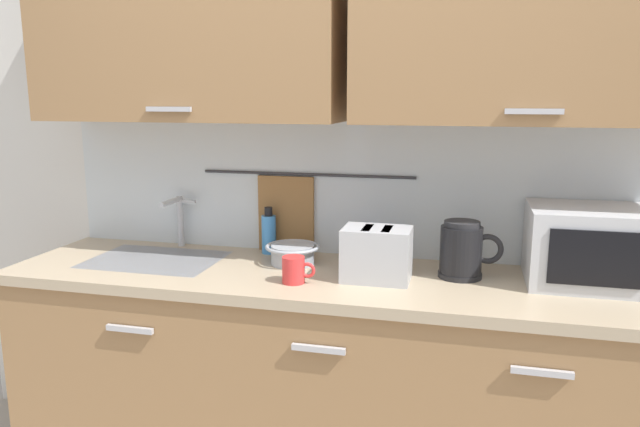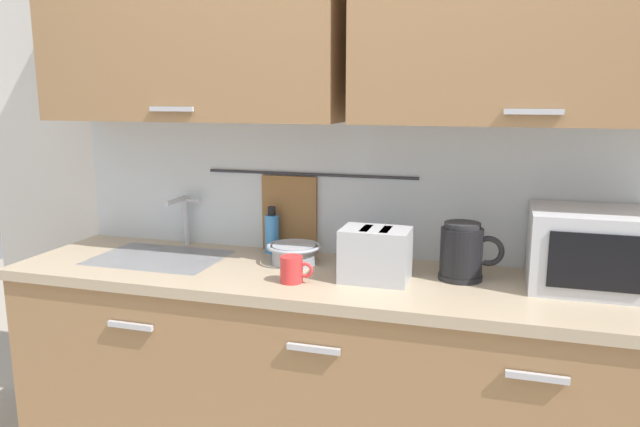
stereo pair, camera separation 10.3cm
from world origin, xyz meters
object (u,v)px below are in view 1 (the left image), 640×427
Objects in this scene: dish_soap_bottle at (269,233)px; mixing_bowl at (293,253)px; microwave at (597,247)px; mug_by_kettle at (369,250)px; mug_near_sink at (294,270)px; toaster at (377,254)px; electric_kettle at (462,250)px.

mixing_bowl is (0.14, -0.13, -0.04)m from dish_soap_bottle.
mug_by_kettle is (-0.81, 0.08, -0.09)m from microwave.
microwave is 3.83× the size of mug_near_sink.
mixing_bowl is at bearing 160.59° from toaster.
electric_kettle is 0.89× the size of toaster.
dish_soap_bottle reaches higher than mug_near_sink.
toaster is at bearing -160.43° from electric_kettle.
dish_soap_bottle is 1.63× the size of mug_by_kettle.
microwave is at bearing 13.43° from mug_near_sink.
electric_kettle is at bearing -1.62° from mixing_bowl.
toaster is at bearing -27.47° from dish_soap_bottle.
mug_near_sink is 0.24m from mixing_bowl.
microwave is 1.10m from mixing_bowl.
electric_kettle reaches higher than mug_near_sink.
mixing_bowl is at bearing -179.25° from microwave.
mug_near_sink is 0.30m from toaster.
electric_kettle reaches higher than toaster.
mug_near_sink is at bearing -72.08° from mixing_bowl.
mixing_bowl is 1.78× the size of mug_by_kettle.
mug_near_sink is 0.39m from mug_by_kettle.
toaster is (0.28, 0.11, 0.05)m from mug_near_sink.
dish_soap_bottle is at bearing 152.53° from toaster.
mug_by_kettle is at bearing 162.26° from electric_kettle.
mixing_bowl is at bearing -42.91° from dish_soap_bottle.
dish_soap_bottle is 0.42m from mug_near_sink.
dish_soap_bottle reaches higher than mixing_bowl.
toaster reaches higher than mixing_bowl.
dish_soap_bottle is 0.43m from mug_by_kettle.
dish_soap_bottle is 0.77× the size of toaster.
microwave is at bearing 0.75° from mixing_bowl.
dish_soap_bottle is 0.92× the size of mixing_bowl.
dish_soap_bottle is 0.56m from toaster.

